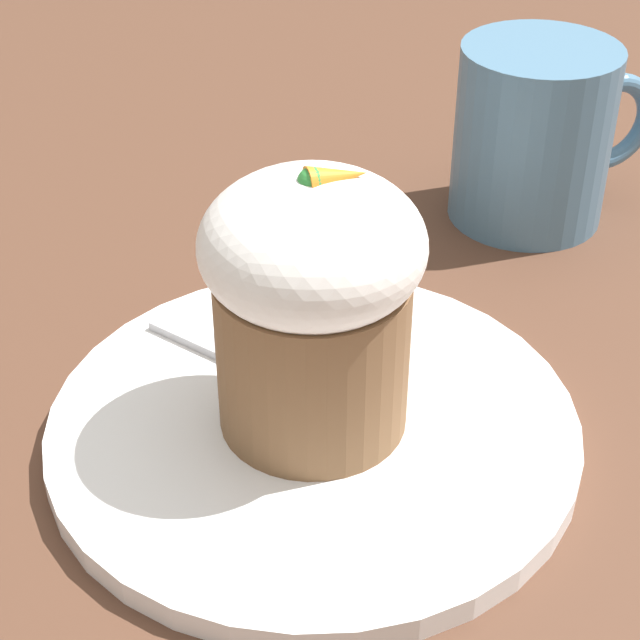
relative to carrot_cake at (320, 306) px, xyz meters
The scene contains 5 objects.
ground_plane 0.07m from the carrot_cake, 102.95° to the left, with size 4.00×4.00×0.00m, color #513323.
dessert_plate 0.06m from the carrot_cake, 102.95° to the left, with size 0.21×0.21×0.01m.
carrot_cake is the anchor object (origin of this frame).
spoon 0.06m from the carrot_cake, 93.19° to the left, with size 0.08×0.10×0.01m.
coffee_cup 0.22m from the carrot_cake, 39.79° to the left, with size 0.11×0.08×0.09m.
Camera 1 is at (-0.10, -0.30, 0.29)m, focal length 60.00 mm.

